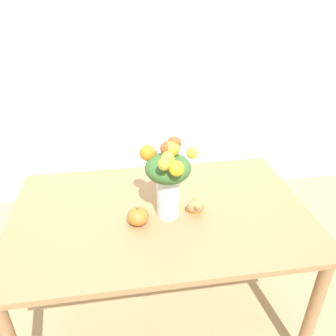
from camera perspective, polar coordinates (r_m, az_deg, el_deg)
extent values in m
plane|color=tan|center=(2.21, -1.11, -23.17)|extent=(12.00, 12.00, 0.00)
cube|color=silver|center=(2.73, -5.56, 20.72)|extent=(8.00, 0.06, 2.70)
cube|color=#9E754C|center=(1.69, -1.35, -7.84)|extent=(1.50, 0.94, 0.03)
cylinder|color=#9E754C|center=(1.88, 23.88, -22.00)|extent=(0.06, 0.06, 0.72)
cylinder|color=#9E754C|center=(2.29, -20.31, -10.27)|extent=(0.06, 0.06, 0.72)
cylinder|color=#9E754C|center=(2.39, 14.12, -7.35)|extent=(0.06, 0.06, 0.72)
cylinder|color=silver|center=(1.59, 0.00, -4.87)|extent=(0.11, 0.11, 0.22)
cylinder|color=silver|center=(1.63, 0.00, -6.96)|extent=(0.10, 0.10, 0.08)
cylinder|color=#38662D|center=(1.57, 0.80, -3.90)|extent=(0.01, 0.01, 0.26)
cylinder|color=#38662D|center=(1.59, 0.13, -3.53)|extent=(0.01, 0.00, 0.26)
cylinder|color=#38662D|center=(1.58, -0.72, -3.76)|extent=(0.00, 0.00, 0.26)
cylinder|color=#38662D|center=(1.56, -0.58, -4.28)|extent=(0.00, 0.01, 0.26)
cylinder|color=#38662D|center=(1.56, 0.37, -4.36)|extent=(0.01, 0.01, 0.26)
ellipsoid|color=#38662D|center=(1.51, 0.00, 0.00)|extent=(0.21, 0.21, 0.13)
sphere|color=#AD9E33|center=(1.47, 0.71, 3.45)|extent=(0.08, 0.08, 0.08)
sphere|color=#D64C23|center=(1.47, -0.07, 3.40)|extent=(0.07, 0.07, 0.07)
sphere|color=yellow|center=(1.38, 1.48, -0.10)|extent=(0.07, 0.07, 0.07)
sphere|color=yellow|center=(1.42, -0.04, 1.69)|extent=(0.06, 0.06, 0.06)
sphere|color=orange|center=(1.53, -3.60, 2.61)|extent=(0.07, 0.07, 0.07)
sphere|color=#AD9E33|center=(1.36, -0.55, 0.66)|extent=(0.05, 0.05, 0.05)
sphere|color=#D64C23|center=(1.48, 1.09, 4.33)|extent=(0.06, 0.06, 0.06)
sphere|color=yellow|center=(1.54, 4.29, 2.68)|extent=(0.06, 0.06, 0.06)
ellipsoid|color=orange|center=(1.58, -5.25, -8.39)|extent=(0.10, 0.10, 0.08)
cylinder|color=brown|center=(1.55, -5.33, -7.09)|extent=(0.01, 0.01, 0.02)
ellipsoid|color=#A87A4C|center=(1.65, 4.80, -6.71)|extent=(0.09, 0.06, 0.07)
cone|color=orange|center=(1.67, 4.61, -6.18)|extent=(0.09, 0.09, 0.07)
sphere|color=#A87A4C|center=(1.61, 5.12, -6.77)|extent=(0.03, 0.03, 0.03)
cube|color=white|center=(2.50, 3.10, -2.27)|extent=(0.45, 0.45, 0.02)
cylinder|color=white|center=(2.47, -0.50, -9.00)|extent=(0.04, 0.04, 0.44)
cylinder|color=white|center=(2.52, 7.34, -8.55)|extent=(0.04, 0.04, 0.44)
cylinder|color=white|center=(2.75, -1.00, -4.62)|extent=(0.04, 0.04, 0.44)
cylinder|color=white|center=(2.79, 6.02, -4.29)|extent=(0.04, 0.04, 0.44)
cube|color=white|center=(2.57, 2.67, 4.41)|extent=(0.40, 0.05, 0.43)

